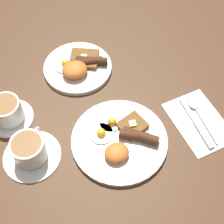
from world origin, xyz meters
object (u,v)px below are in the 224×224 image
object	(u,v)px
breakfast_plate_near	(121,140)
breakfast_plate_far	(79,66)
spoon	(196,107)
knife	(198,125)
teacup_near	(30,151)
teacup_far	(7,112)

from	to	relation	value
breakfast_plate_near	breakfast_plate_far	size ratio (longest dim) A/B	1.21
breakfast_plate_near	spoon	bearing A→B (deg)	4.11
breakfast_plate_far	knife	size ratio (longest dim) A/B	1.22
breakfast_plate_near	breakfast_plate_far	bearing A→B (deg)	93.99
teacup_near	teacup_far	xyz separation A→B (m)	(-0.03, 0.15, 0.00)
spoon	teacup_far	bearing A→B (deg)	74.08
spoon	teacup_near	bearing A→B (deg)	89.08
breakfast_plate_near	breakfast_plate_far	distance (m)	0.31
breakfast_plate_far	knife	bearing A→B (deg)	-53.70
breakfast_plate_far	teacup_far	bearing A→B (deg)	-157.54
teacup_far	breakfast_plate_near	bearing A→B (deg)	-35.89
teacup_far	knife	xyz separation A→B (m)	(0.52, -0.24, -0.03)
teacup_near	spoon	distance (m)	0.52
teacup_near	teacup_far	world-z (taller)	same
knife	breakfast_plate_near	bearing A→B (deg)	82.06
breakfast_plate_far	knife	distance (m)	0.44
teacup_near	spoon	bearing A→B (deg)	-3.78
breakfast_plate_far	teacup_near	xyz separation A→B (m)	(-0.23, -0.26, 0.02)
teacup_near	knife	bearing A→B (deg)	-10.67
teacup_near	spoon	size ratio (longest dim) A/B	0.91
knife	teacup_far	bearing A→B (deg)	66.30
teacup_far	knife	size ratio (longest dim) A/B	0.74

